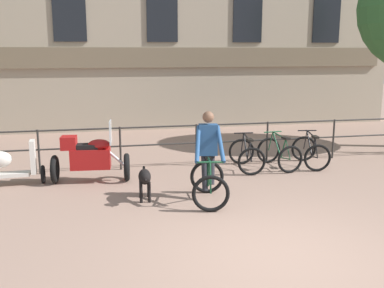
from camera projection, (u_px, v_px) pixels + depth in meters
name	position (u px, v px, depth m)	size (l,w,h in m)	color
ground_plane	(278.00, 255.00, 6.31)	(60.00, 60.00, 0.00)	#8E7060
canal_railing	(196.00, 138.00, 11.15)	(15.05, 0.05, 1.05)	#2D2B28
cyclist_with_bike	(208.00, 161.00, 8.54)	(0.88, 1.27, 1.70)	black
dog	(145.00, 178.00, 8.54)	(0.28, 0.90, 0.63)	black
parked_motorcycle	(90.00, 157.00, 9.75)	(1.72, 0.77, 1.35)	black
parked_bicycle_near_lamp	(246.00, 155.00, 10.82)	(0.76, 1.17, 0.86)	black
parked_bicycle_mid_left	(279.00, 154.00, 10.99)	(0.79, 1.18, 0.86)	black
parked_bicycle_mid_right	(310.00, 152.00, 11.16)	(0.82, 1.20, 0.86)	black
parked_scooter	(10.00, 164.00, 9.52)	(1.30, 0.45, 0.96)	black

